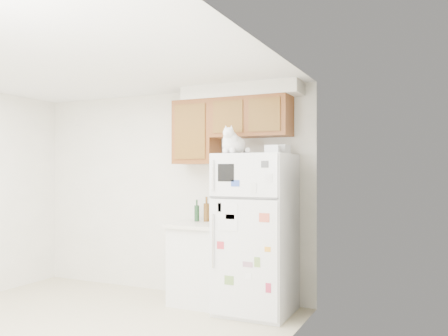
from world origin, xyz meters
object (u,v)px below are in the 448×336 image
Objects in this scene: base_counter at (202,263)px; refrigerator at (256,233)px; cat at (233,143)px; bottle_amber at (206,209)px; storage_box_back at (280,150)px; bottle_green at (197,210)px; storage_box_front at (273,149)px.

refrigerator is at bearing -6.09° from base_counter.
cat is 1.45× the size of bottle_amber.
storage_box_back is at bearing 36.26° from refrigerator.
refrigerator is at bearing -19.06° from bottle_amber.
bottle_green is at bearing 148.82° from cat.
storage_box_back is at bearing 38.20° from cat.
storage_box_front is at bearing -15.93° from bottle_amber.
storage_box_back reaches higher than bottle_amber.
cat reaches higher than bottle_amber.
bottle_amber is at bearing 160.54° from storage_box_front.
refrigerator is 0.92m from storage_box_front.
refrigerator is at bearing -14.91° from bottle_green.
storage_box_back is 1.17m from bottle_amber.
base_counter is at bearing 173.91° from refrigerator.
cat reaches higher than bottle_green.
bottle_green is at bearing 134.27° from base_counter.
bottle_amber is at bearing 12.70° from bottle_green.
storage_box_back is 0.18m from storage_box_front.
bottle_amber is (0.12, 0.03, 0.02)m from bottle_green.
storage_box_back is 0.61× the size of bottle_amber.
refrigerator is 0.89m from bottle_green.
base_counter is 1.46m from cat.
cat is (0.50, -0.24, 1.35)m from base_counter.
bottle_amber reaches higher than bottle_green.
storage_box_front reaches higher than base_counter.
bottle_green is (-0.64, 0.39, -0.76)m from cat.
refrigerator is 0.99m from cat.
bottle_green is at bearing -167.30° from bottle_amber.
storage_box_front reaches higher than refrigerator.
bottle_amber is (-0.03, 0.17, 0.60)m from base_counter.
base_counter is at bearing 170.91° from storage_box_front.
storage_box_back is at bearing 76.92° from storage_box_front.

